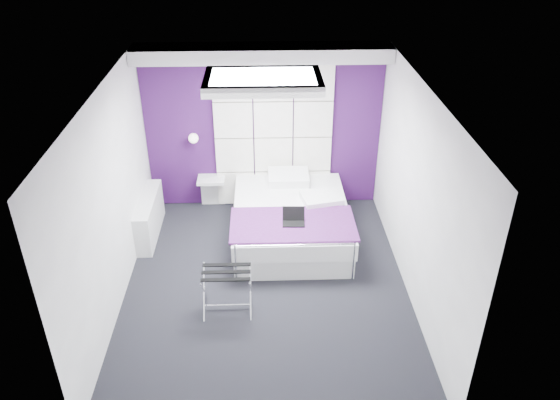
% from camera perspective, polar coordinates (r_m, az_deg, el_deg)
% --- Properties ---
extents(floor, '(4.40, 4.40, 0.00)m').
position_cam_1_polar(floor, '(7.14, -1.42, -9.07)').
color(floor, black).
rests_on(floor, ground).
extents(ceiling, '(4.40, 4.40, 0.00)m').
position_cam_1_polar(ceiling, '(5.85, -1.75, 11.08)').
color(ceiling, white).
rests_on(ceiling, wall_back).
extents(wall_back, '(3.60, 0.00, 3.60)m').
position_cam_1_polar(wall_back, '(8.37, -1.75, 7.56)').
color(wall_back, silver).
rests_on(wall_back, floor).
extents(wall_left, '(0.00, 4.40, 4.40)m').
position_cam_1_polar(wall_left, '(6.64, -17.30, -0.28)').
color(wall_left, silver).
rests_on(wall_left, floor).
extents(wall_right, '(0.00, 4.40, 4.40)m').
position_cam_1_polar(wall_right, '(6.65, 14.13, 0.28)').
color(wall_right, silver).
rests_on(wall_right, floor).
extents(accent_wall, '(3.58, 0.02, 2.58)m').
position_cam_1_polar(accent_wall, '(8.36, -1.75, 7.53)').
color(accent_wall, '#361046').
rests_on(accent_wall, wall_back).
extents(soffit, '(3.58, 0.50, 0.20)m').
position_cam_1_polar(soffit, '(7.75, -1.87, 15.07)').
color(soffit, silver).
rests_on(soffit, wall_back).
extents(headboard, '(1.80, 0.08, 2.30)m').
position_cam_1_polar(headboard, '(8.37, -0.70, 6.60)').
color(headboard, silver).
rests_on(headboard, wall_back).
extents(skylight, '(1.36, 0.86, 0.12)m').
position_cam_1_polar(skylight, '(6.44, -1.79, 12.39)').
color(skylight, white).
rests_on(skylight, ceiling).
extents(wall_lamp, '(0.15, 0.15, 0.15)m').
position_cam_1_polar(wall_lamp, '(8.34, -9.01, 6.50)').
color(wall_lamp, white).
rests_on(wall_lamp, wall_back).
extents(radiator, '(0.22, 1.20, 0.60)m').
position_cam_1_polar(radiator, '(8.20, -13.48, -1.71)').
color(radiator, silver).
rests_on(radiator, floor).
extents(bed, '(1.68, 2.02, 0.71)m').
position_cam_1_polar(bed, '(7.89, 1.12, -2.13)').
color(bed, silver).
rests_on(bed, floor).
extents(nightstand, '(0.42, 0.33, 0.05)m').
position_cam_1_polar(nightstand, '(8.58, -7.21, 2.13)').
color(nightstand, silver).
rests_on(nightstand, wall_back).
extents(luggage_rack, '(0.58, 0.43, 0.57)m').
position_cam_1_polar(luggage_rack, '(6.66, -5.54, -9.40)').
color(luggage_rack, silver).
rests_on(luggage_rack, floor).
extents(laptop, '(0.30, 0.21, 0.21)m').
position_cam_1_polar(laptop, '(7.32, 1.42, -1.97)').
color(laptop, black).
rests_on(laptop, bed).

